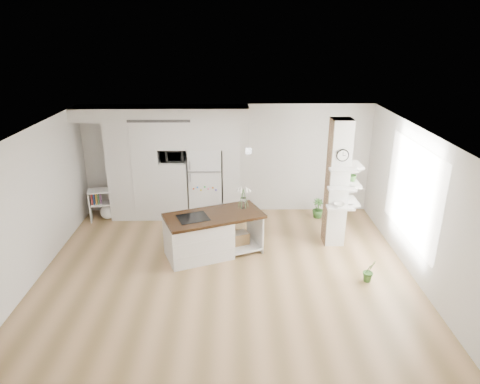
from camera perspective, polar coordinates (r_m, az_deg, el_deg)
The scene contains 14 objects.
floor at distance 8.31m, azimuth -1.86°, elevation -10.61°, with size 7.00×6.00×0.01m, color tan.
room at distance 7.51m, azimuth -2.03°, elevation 1.54°, with size 7.04×6.04×2.72m.
cabinet_wall at distance 10.28m, azimuth -9.85°, elevation 4.60°, with size 4.00×0.71×2.70m.
refrigerator at distance 10.39m, azimuth -4.58°, elevation 1.36°, with size 0.78×0.69×1.75m.
column at distance 9.02m, azimuth 13.44°, elevation 0.95°, with size 0.69×0.90×2.70m.
window at distance 8.58m, azimuth 21.97°, elevation -0.03°, with size 2.40×2.40×0.00m, color white.
pendant_light at distance 7.72m, azimuth 10.71°, elevation 3.80°, with size 0.12×0.12×0.10m, color white.
kitchen_island at distance 8.69m, azimuth -4.80°, elevation -5.73°, with size 2.14×1.56×1.44m.
bookshelf at distance 10.84m, azimuth -17.58°, elevation -1.84°, with size 0.71×0.51×0.76m.
floor_plant_a at distance 8.28m, azimuth 16.85°, elevation -10.04°, with size 0.23×0.19×0.43m, color #386C2B.
floor_plant_b at distance 10.62m, azimuth 10.33°, elevation -2.17°, with size 0.27×0.27×0.47m, color #386C2B.
microwave at distance 10.20m, azimuth -8.94°, elevation 4.89°, with size 0.54×0.37×0.30m, color #2D2D2D.
shelf_plant at distance 9.18m, azimuth 14.81°, elevation 2.33°, with size 0.27×0.23×0.30m, color #386C2B.
decor_bowl at distance 8.91m, azimuth 13.11°, elevation -1.68°, with size 0.22×0.22×0.05m, color white.
Camera 1 is at (0.16, -7.08, 4.36)m, focal length 32.00 mm.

